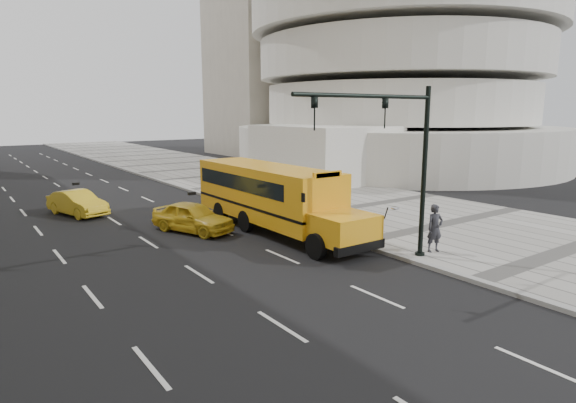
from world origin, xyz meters
TOP-DOWN VIEW (x-y plane):
  - ground at (0.00, 0.00)m, footprint 140.00×140.00m
  - sidewalk_museum at (12.00, 0.00)m, footprint 12.00×140.00m
  - curb_museum at (6.00, 0.00)m, footprint 0.30×140.00m
  - guggenheim at (29.37, 18.51)m, footprint 33.20×42.20m
  - school_bus at (4.50, -1.12)m, footprint 2.96×11.56m
  - taxi_near at (1.35, 0.60)m, footprint 3.08×4.43m
  - taxi_far at (-2.16, 7.55)m, footprint 2.55×4.25m
  - pedestrian at (7.40, -8.28)m, footprint 0.77×0.61m
  - traffic_signal at (5.19, -8.27)m, footprint 6.18×0.36m

SIDE VIEW (x-z plane):
  - ground at x=0.00m, z-range 0.00..0.00m
  - sidewalk_museum at x=12.00m, z-range 0.00..0.15m
  - curb_museum at x=6.00m, z-range 0.00..0.15m
  - taxi_far at x=-2.16m, z-range 0.00..1.32m
  - taxi_near at x=1.35m, z-range 0.00..1.40m
  - pedestrian at x=7.40m, z-range 0.15..2.01m
  - school_bus at x=4.50m, z-range 0.17..3.36m
  - traffic_signal at x=5.19m, z-range 0.89..7.29m
  - guggenheim at x=29.37m, z-range -3.92..31.08m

